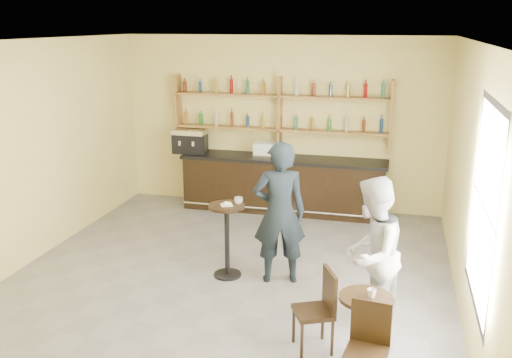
% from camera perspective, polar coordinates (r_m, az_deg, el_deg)
% --- Properties ---
extents(floor, '(7.00, 7.00, 0.00)m').
position_cam_1_polar(floor, '(7.94, -2.86, -10.14)').
color(floor, slate).
rests_on(floor, ground).
extents(ceiling, '(7.00, 7.00, 0.00)m').
position_cam_1_polar(ceiling, '(7.16, -3.21, 13.61)').
color(ceiling, white).
rests_on(ceiling, wall_back).
extents(wall_back, '(7.00, 0.00, 7.00)m').
position_cam_1_polar(wall_back, '(10.71, 2.52, 5.62)').
color(wall_back, '#F3E38A').
rests_on(wall_back, floor).
extents(wall_front, '(7.00, 0.00, 7.00)m').
position_cam_1_polar(wall_front, '(4.36, -16.91, -10.06)').
color(wall_front, '#F3E38A').
rests_on(wall_front, floor).
extents(wall_left, '(0.00, 7.00, 7.00)m').
position_cam_1_polar(wall_left, '(8.74, -22.18, 2.23)').
color(wall_left, '#F3E38A').
rests_on(wall_left, floor).
extents(wall_right, '(0.00, 7.00, 7.00)m').
position_cam_1_polar(wall_right, '(7.13, 20.68, -0.43)').
color(wall_right, '#F3E38A').
rests_on(wall_right, floor).
extents(window_pane, '(0.00, 2.00, 2.00)m').
position_cam_1_polar(window_pane, '(5.96, 21.87, -2.57)').
color(window_pane, white).
rests_on(window_pane, wall_right).
extents(window_frame, '(0.04, 1.70, 2.10)m').
position_cam_1_polar(window_frame, '(5.96, 21.82, -2.56)').
color(window_frame, black).
rests_on(window_frame, wall_right).
extents(shelf_unit, '(4.00, 0.26, 1.40)m').
position_cam_1_polar(shelf_unit, '(10.55, 2.39, 6.63)').
color(shelf_unit, brown).
rests_on(shelf_unit, wall_back).
extents(liquor_bottles, '(3.68, 0.10, 1.00)m').
position_cam_1_polar(liquor_bottles, '(10.53, 2.40, 7.54)').
color(liquor_bottles, '#8C5919').
rests_on(liquor_bottles, shelf_unit).
extents(bar_counter, '(3.78, 0.74, 1.02)m').
position_cam_1_polar(bar_counter, '(10.60, 2.74, -0.53)').
color(bar_counter, black).
rests_on(bar_counter, floor).
extents(espresso_machine, '(0.66, 0.47, 0.44)m').
position_cam_1_polar(espresso_machine, '(10.91, -6.60, 3.82)').
color(espresso_machine, black).
rests_on(espresso_machine, bar_counter).
extents(pastry_case, '(0.49, 0.41, 0.26)m').
position_cam_1_polar(pastry_case, '(10.50, 1.05, 2.97)').
color(pastry_case, silver).
rests_on(pastry_case, bar_counter).
extents(pedestal_table, '(0.66, 0.66, 1.04)m').
position_cam_1_polar(pedestal_table, '(7.89, -2.91, -6.20)').
color(pedestal_table, black).
rests_on(pedestal_table, floor).
extents(napkin, '(0.21, 0.21, 0.00)m').
position_cam_1_polar(napkin, '(7.72, -2.96, -2.61)').
color(napkin, white).
rests_on(napkin, pedestal_table).
extents(donut, '(0.14, 0.14, 0.04)m').
position_cam_1_polar(donut, '(7.70, -2.92, -2.48)').
color(donut, '#E3B053').
rests_on(donut, napkin).
extents(cup_pedestal, '(0.14, 0.14, 0.09)m').
position_cam_1_polar(cup_pedestal, '(7.76, -1.76, -2.16)').
color(cup_pedestal, white).
rests_on(cup_pedestal, pedestal_table).
extents(man_main, '(0.81, 0.65, 1.95)m').
position_cam_1_polar(man_main, '(7.60, 2.36, -3.40)').
color(man_main, black).
rests_on(man_main, floor).
extents(cafe_table, '(0.67, 0.67, 0.72)m').
position_cam_1_polar(cafe_table, '(6.22, 10.82, -14.41)').
color(cafe_table, black).
rests_on(cafe_table, floor).
extents(cup_cafe, '(0.11, 0.11, 0.09)m').
position_cam_1_polar(cup_cafe, '(6.03, 11.50, -11.13)').
color(cup_cafe, white).
rests_on(cup_cafe, cafe_table).
extents(chair_west, '(0.52, 0.52, 0.90)m').
position_cam_1_polar(chair_west, '(6.26, 5.74, -13.01)').
color(chair_west, black).
rests_on(chair_west, floor).
extents(chair_south, '(0.43, 0.43, 0.90)m').
position_cam_1_polar(chair_south, '(5.66, 10.98, -16.65)').
color(chair_south, black).
rests_on(chair_south, floor).
extents(patron_second, '(0.88, 1.02, 1.80)m').
position_cam_1_polar(patron_second, '(6.60, 11.44, -7.41)').
color(patron_second, '#A5A5AA').
rests_on(patron_second, floor).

